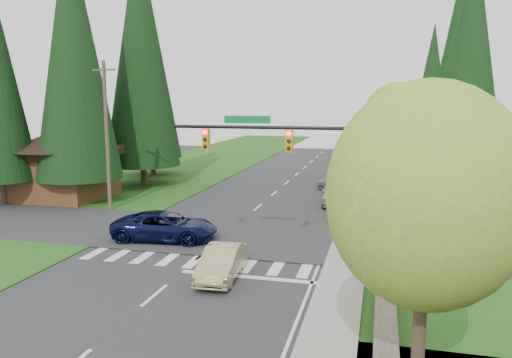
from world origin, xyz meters
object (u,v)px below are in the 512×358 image
at_px(parked_car_a, 335,193).
at_px(parked_car_d, 346,157).
at_px(suv_navy, 165,226).
at_px(sedan_champagne, 222,262).
at_px(parked_car_b, 332,179).
at_px(parked_car_e, 348,154).
at_px(parked_car_c, 353,168).

distance_m(parked_car_a, parked_car_d, 25.11).
bearing_deg(suv_navy, parked_car_d, -16.73).
bearing_deg(parked_car_d, sedan_champagne, -94.67).
distance_m(suv_navy, parked_car_b, 20.44).
distance_m(sedan_champagne, parked_car_e, 45.19).
distance_m(suv_navy, parked_car_c, 27.86).
relative_size(parked_car_a, parked_car_b, 1.01).
relative_size(sedan_champagne, parked_car_a, 0.86).
bearing_deg(parked_car_a, sedan_champagne, -106.76).
xyz_separation_m(sedan_champagne, suv_navy, (-4.69, 4.69, 0.10)).
relative_size(parked_car_b, parked_car_d, 1.14).
distance_m(parked_car_b, parked_car_c, 7.50).
bearing_deg(parked_car_d, parked_car_b, -91.49).
bearing_deg(parked_car_c, sedan_champagne, -104.31).
bearing_deg(parked_car_b, parked_car_e, 92.27).
height_order(sedan_champagne, parked_car_a, parked_car_a).
distance_m(parked_car_a, parked_car_e, 28.74).
xyz_separation_m(sedan_champagne, parked_car_e, (2.29, 45.13, -0.00)).
xyz_separation_m(parked_car_b, parked_car_c, (1.39, 7.37, 0.02)).
xyz_separation_m(parked_car_c, parked_car_e, (-1.40, 13.87, -0.03)).
xyz_separation_m(parked_car_a, parked_car_b, (-0.93, 7.48, -0.13)).
bearing_deg(parked_car_a, suv_navy, -129.69).
bearing_deg(parked_car_e, suv_navy, -100.01).
bearing_deg(parked_car_d, parked_car_c, -83.72).
height_order(sedan_champagne, parked_car_d, parked_car_d).
height_order(suv_navy, parked_car_e, suv_navy).
bearing_deg(parked_car_a, parked_car_d, 86.49).
bearing_deg(parked_car_a, parked_car_e, 86.22).
height_order(sedan_champagne, parked_car_b, parked_car_b).
xyz_separation_m(parked_car_b, parked_car_d, (-0.01, 17.60, 0.02)).
distance_m(suv_navy, parked_car_e, 41.04).
bearing_deg(suv_navy, parked_car_b, -25.99).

